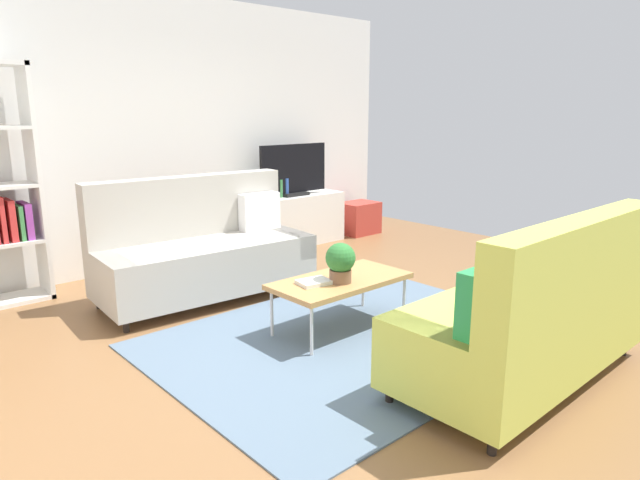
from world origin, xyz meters
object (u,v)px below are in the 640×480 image
Objects in this scene: potted_plant at (340,261)px; vase_1 at (264,192)px; vase_0 at (253,193)px; couch_beige at (203,250)px; tv at (294,171)px; storage_trunk at (359,218)px; table_book_0 at (314,282)px; couch_green at (531,316)px; bottle_1 at (287,188)px; coffee_table at (340,282)px; bottle_0 at (281,189)px; tv_console at (293,220)px.

vase_1 reaches higher than potted_plant.
vase_0 reaches higher than potted_plant.
couch_beige is 2.20m from tv.
table_book_0 is (-2.85, -2.30, 0.21)m from storage_trunk.
potted_plant reaches higher than table_book_0.
storage_trunk is 3.37× the size of vase_1.
table_book_0 is (-1.75, -2.38, -0.52)m from tv.
bottle_1 is at bearing 73.45° from couch_green.
tv reaches higher than potted_plant.
couch_beige is 3.14m from storage_trunk.
bottle_1 reaches higher than coffee_table.
couch_beige reaches higher than storage_trunk.
potted_plant is (-2.68, -2.40, 0.37)m from storage_trunk.
vase_0 is at bearing 173.12° from tv.
couch_beige reaches higher than bottle_0.
storage_trunk reaches higher than coffee_table.
vase_0 reaches higher than vase_1.
tv reaches higher than bottle_1.
tv_console is at bearing 71.87° from couch_green.
vase_0 is 0.37m from bottle_0.
vase_1 is at bearing 172.96° from tv_console.
tv_console reaches higher than table_book_0.
tv is 0.63m from vase_0.
tv_console is at bearing 90.00° from tv.
couch_green reaches higher than tv_console.
potted_plant is (-1.58, -2.50, 0.27)m from tv_console.
couch_green is at bearing -107.74° from tv.
couch_green reaches higher than coffee_table.
bottle_1 is at bearing -11.25° from vase_0.
table_book_0 is 2.84m from bottle_0.
storage_trunk is 2.27× the size of bottle_1.
tv reaches higher than tv_console.
tv is 0.24m from bottle_1.
storage_trunk is at bearing -158.99° from couch_beige.
tv is at bearing 57.54° from potted_plant.
vase_0 reaches higher than storage_trunk.
vase_1 is 0.29m from bottle_1.
vase_1 is (1.11, 2.48, 0.32)m from coffee_table.
bottle_0 is at bearing 61.06° from potted_plant.
coffee_table is 3.51m from storage_trunk.
bottle_1 is (1.38, 2.39, 0.36)m from coffee_table.
couch_green is 4.05m from tv_console.
bottle_1 is (1.45, 2.46, 0.17)m from potted_plant.
couch_green is 4.42m from storage_trunk.
coffee_table is 3.59× the size of potted_plant.
bottle_0 is at bearing -169.59° from tv_console.
bottle_0 is (1.29, 2.39, 0.36)m from coffee_table.
coffee_table is 2.74m from bottle_0.
coffee_table is 0.79× the size of tv_console.
bottle_0 reaches higher than vase_0.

